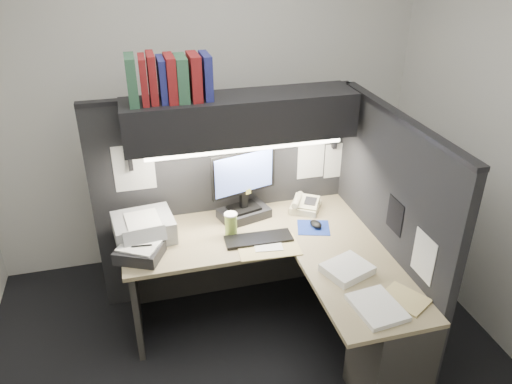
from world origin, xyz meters
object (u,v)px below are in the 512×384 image
at_px(overhead_shelf, 241,117).
at_px(monitor, 244,192).
at_px(keyboard, 259,239).
at_px(coffee_cup, 231,225).
at_px(telephone, 305,205).
at_px(printer, 144,228).
at_px(desk, 315,306).
at_px(notebook_stack, 140,252).

xyz_separation_m(overhead_shelf, monitor, (0.01, -0.01, -0.56)).
distance_m(keyboard, coffee_cup, 0.21).
distance_m(monitor, telephone, 0.50).
xyz_separation_m(keyboard, telephone, (0.45, 0.31, 0.03)).
relative_size(keyboard, printer, 1.16).
relative_size(keyboard, telephone, 2.15).
relative_size(desk, telephone, 7.99).
height_order(monitor, notebook_stack, monitor).
bearing_deg(coffee_cup, notebook_stack, -169.44).
height_order(overhead_shelf, printer, overhead_shelf).
bearing_deg(telephone, coffee_cup, -130.59).
height_order(monitor, printer, monitor).
xyz_separation_m(keyboard, printer, (-0.75, 0.23, 0.07)).
xyz_separation_m(overhead_shelf, printer, (-0.71, -0.10, -0.69)).
relative_size(printer, notebook_stack, 1.42).
bearing_deg(monitor, telephone, -16.89).
relative_size(keyboard, notebook_stack, 1.65).
height_order(monitor, keyboard, monitor).
distance_m(overhead_shelf, monitor, 0.56).
relative_size(keyboard, coffee_cup, 2.91).
relative_size(overhead_shelf, notebook_stack, 5.58).
xyz_separation_m(desk, notebook_stack, (-1.06, 0.42, 0.33)).
height_order(desk, printer, printer).
relative_size(overhead_shelf, keyboard, 3.38).
bearing_deg(keyboard, overhead_shelf, 98.14).
bearing_deg(coffee_cup, printer, 168.79).
height_order(desk, monitor, monitor).
distance_m(desk, telephone, 0.82).
distance_m(telephone, notebook_stack, 1.28).
xyz_separation_m(desk, telephone, (0.18, 0.73, 0.33)).
bearing_deg(printer, coffee_cup, -17.77).
bearing_deg(overhead_shelf, telephone, -2.47).
height_order(desk, keyboard, keyboard).
distance_m(desk, printer, 1.26).
relative_size(overhead_shelf, telephone, 7.29).
bearing_deg(keyboard, coffee_cup, 145.89).
bearing_deg(desk, printer, 147.03).
height_order(telephone, notebook_stack, same).
xyz_separation_m(desk, keyboard, (-0.26, 0.42, 0.30)).
distance_m(telephone, coffee_cup, 0.64).
height_order(monitor, telephone, monitor).
height_order(overhead_shelf, notebook_stack, overhead_shelf).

